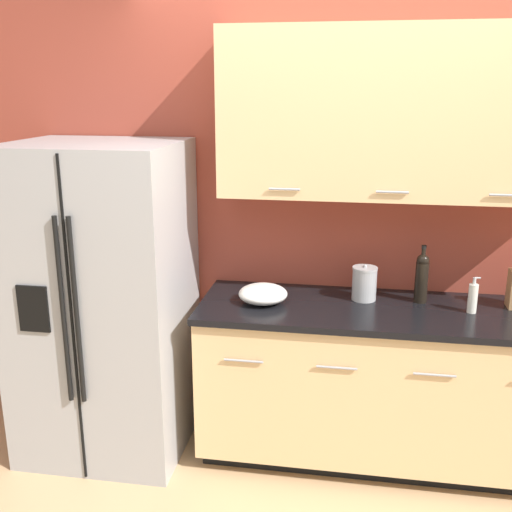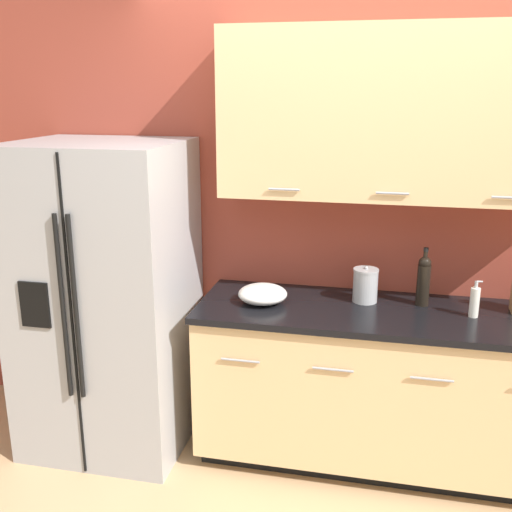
% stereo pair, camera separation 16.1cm
% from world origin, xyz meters
% --- Properties ---
extents(wall_back, '(10.00, 0.39, 2.60)m').
position_xyz_m(wall_back, '(0.05, 1.10, 1.46)').
color(wall_back, '#993D2D').
rests_on(wall_back, ground_plane).
extents(counter_unit, '(1.96, 0.64, 0.90)m').
position_xyz_m(counter_unit, '(0.17, 0.81, 0.46)').
color(counter_unit, black).
rests_on(counter_unit, ground_plane).
extents(refrigerator, '(0.88, 0.80, 1.74)m').
position_xyz_m(refrigerator, '(-1.36, 0.73, 0.87)').
color(refrigerator, '#9E9EA0').
rests_on(refrigerator, ground_plane).
extents(wine_bottle, '(0.07, 0.07, 0.31)m').
position_xyz_m(wine_bottle, '(0.36, 0.92, 1.04)').
color(wine_bottle, black).
rests_on(wine_bottle, counter_unit).
extents(soap_dispenser, '(0.05, 0.05, 0.19)m').
position_xyz_m(soap_dispenser, '(0.61, 0.80, 0.98)').
color(soap_dispenser, silver).
rests_on(soap_dispenser, counter_unit).
extents(steel_canister, '(0.14, 0.14, 0.20)m').
position_xyz_m(steel_canister, '(0.06, 0.91, 0.99)').
color(steel_canister, '#A3A3A5').
rests_on(steel_canister, counter_unit).
extents(mixing_bowl, '(0.26, 0.26, 0.10)m').
position_xyz_m(mixing_bowl, '(-0.47, 0.78, 0.94)').
color(mixing_bowl, white).
rests_on(mixing_bowl, counter_unit).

